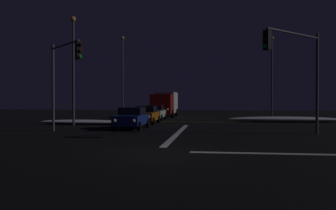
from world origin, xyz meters
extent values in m
cube|color=black|center=(0.00, 0.00, -0.05)|extent=(120.00, 120.00, 0.10)
cube|color=white|center=(0.00, 8.16, 0.00)|extent=(0.35, 13.97, 0.01)
cube|color=yellow|center=(0.00, 19.76, 0.00)|extent=(22.00, 0.15, 0.01)
ellipsoid|color=white|center=(-8.96, 14.97, 0.20)|extent=(7.74, 1.50, 0.40)
ellipsoid|color=white|center=(8.96, 20.26, 0.27)|extent=(10.73, 1.50, 0.53)
cube|color=navy|center=(-3.66, 10.82, 0.67)|extent=(1.80, 4.20, 0.70)
cube|color=black|center=(-3.66, 11.02, 1.29)|extent=(1.60, 2.00, 0.55)
cylinder|color=black|center=(-2.76, 9.27, 0.32)|extent=(0.22, 0.64, 0.64)
cylinder|color=black|center=(-4.56, 9.27, 0.32)|extent=(0.22, 0.64, 0.64)
cylinder|color=black|center=(-2.76, 12.37, 0.32)|extent=(0.22, 0.64, 0.64)
cylinder|color=black|center=(-4.56, 12.37, 0.32)|extent=(0.22, 0.64, 0.64)
sphere|color=#F9EFC6|center=(-3.01, 8.70, 0.72)|extent=(0.22, 0.22, 0.22)
sphere|color=#F9EFC6|center=(-4.31, 8.70, 0.72)|extent=(0.22, 0.22, 0.22)
cube|color=#C66014|center=(-3.69, 16.49, 0.67)|extent=(1.80, 4.20, 0.70)
cube|color=black|center=(-3.69, 16.69, 1.29)|extent=(1.60, 2.00, 0.55)
cylinder|color=black|center=(-2.79, 14.94, 0.32)|extent=(0.22, 0.64, 0.64)
cylinder|color=black|center=(-4.59, 14.94, 0.32)|extent=(0.22, 0.64, 0.64)
cylinder|color=black|center=(-2.79, 18.04, 0.32)|extent=(0.22, 0.64, 0.64)
cylinder|color=black|center=(-4.59, 18.04, 0.32)|extent=(0.22, 0.64, 0.64)
sphere|color=#F9EFC6|center=(-3.04, 14.37, 0.72)|extent=(0.22, 0.22, 0.22)
sphere|color=#F9EFC6|center=(-4.34, 14.37, 0.72)|extent=(0.22, 0.22, 0.22)
cube|color=silver|center=(-3.84, 22.19, 0.67)|extent=(1.80, 4.20, 0.70)
cube|color=black|center=(-3.84, 22.39, 1.29)|extent=(1.60, 2.00, 0.55)
cylinder|color=black|center=(-2.94, 20.64, 0.32)|extent=(0.22, 0.64, 0.64)
cylinder|color=black|center=(-4.74, 20.64, 0.32)|extent=(0.22, 0.64, 0.64)
cylinder|color=black|center=(-2.94, 23.74, 0.32)|extent=(0.22, 0.64, 0.64)
cylinder|color=black|center=(-4.74, 23.74, 0.32)|extent=(0.22, 0.64, 0.64)
sphere|color=#F9EFC6|center=(-3.19, 20.07, 0.72)|extent=(0.22, 0.22, 0.22)
sphere|color=#F9EFC6|center=(-4.49, 20.07, 0.72)|extent=(0.22, 0.22, 0.22)
cube|color=red|center=(-3.74, 26.30, 1.63)|extent=(2.40, 2.20, 2.30)
cube|color=silver|center=(-3.74, 30.80, 1.78)|extent=(2.40, 5.00, 2.60)
cylinder|color=black|center=(-2.54, 26.90, 0.48)|extent=(0.28, 0.96, 0.96)
cylinder|color=black|center=(-4.94, 26.90, 0.48)|extent=(0.28, 0.96, 0.96)
cylinder|color=black|center=(-2.54, 31.60, 0.48)|extent=(0.28, 0.96, 0.96)
cylinder|color=black|center=(-4.94, 31.60, 0.48)|extent=(0.28, 0.96, 0.96)
sphere|color=#F9EFC6|center=(-2.89, 25.15, 1.03)|extent=(0.26, 0.26, 0.26)
sphere|color=#F9EFC6|center=(-4.59, 25.15, 1.03)|extent=(0.26, 0.26, 0.26)
cylinder|color=#4C4C51|center=(-8.56, 8.56, 2.94)|extent=(0.18, 0.18, 5.88)
cylinder|color=#4C4C51|center=(-7.06, 7.06, 5.58)|extent=(3.09, 3.09, 0.12)
cube|color=black|center=(-5.56, 5.56, 4.95)|extent=(0.46, 0.46, 1.05)
sphere|color=black|center=(-5.44, 5.44, 5.30)|extent=(0.22, 0.22, 0.22)
sphere|color=black|center=(-5.44, 5.44, 4.95)|extent=(0.22, 0.22, 0.22)
sphere|color=green|center=(-5.44, 5.44, 4.61)|extent=(0.22, 0.22, 0.22)
cylinder|color=#4C4C51|center=(8.56, 8.56, 3.10)|extent=(0.18, 0.18, 6.20)
cylinder|color=#4C4C51|center=(6.80, 6.80, 5.90)|extent=(3.62, 3.62, 0.12)
cube|color=black|center=(5.03, 5.03, 5.27)|extent=(0.46, 0.46, 1.05)
sphere|color=black|center=(4.92, 4.92, 5.62)|extent=(0.22, 0.22, 0.22)
sphere|color=black|center=(4.92, 4.92, 5.27)|extent=(0.22, 0.22, 0.22)
sphere|color=green|center=(4.92, 4.92, 4.93)|extent=(0.22, 0.22, 0.22)
cylinder|color=#424247|center=(-9.26, 13.76, 4.30)|extent=(0.20, 0.20, 8.60)
sphere|color=#F9AD47|center=(-9.26, 13.76, 8.78)|extent=(0.44, 0.44, 0.44)
cylinder|color=#424247|center=(-9.26, 29.76, 4.92)|extent=(0.20, 0.20, 9.85)
sphere|color=#F9AD47|center=(-9.26, 29.76, 10.03)|extent=(0.44, 0.44, 0.44)
cylinder|color=#424247|center=(9.26, 29.76, 4.69)|extent=(0.20, 0.20, 9.38)
sphere|color=#F9AD47|center=(9.26, 29.76, 9.56)|extent=(0.44, 0.44, 0.44)
camera|label=1|loc=(2.19, -14.12, 2.09)|focal=37.66mm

